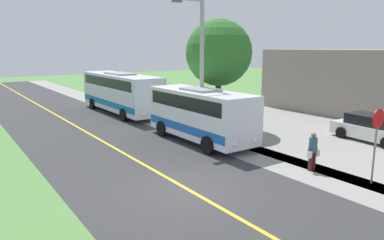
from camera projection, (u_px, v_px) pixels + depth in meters
The scene contains 11 objects.
ground_plane at pixel (187, 189), 13.20m from camera, with size 120.00×120.00×0.00m, color #548442.
road_surface at pixel (187, 189), 13.19m from camera, with size 8.00×100.00×0.01m, color #333335.
sidewalk at pixel (284, 164), 16.10m from camera, with size 2.40×100.00×0.01m, color gray.
road_centre_line at pixel (187, 189), 13.19m from camera, with size 0.16×100.00×0.00m, color gold.
shuttle_bus_front at pixel (200, 113), 19.66m from camera, with size 2.55×7.29×2.93m.
transit_bus_rear at pixel (120, 91), 28.30m from camera, with size 2.64×10.24×3.17m.
pedestrian_with_bags at pixel (313, 150), 15.09m from camera, with size 0.72×0.34×1.63m.
stop_sign at pixel (377, 133), 13.37m from camera, with size 0.76×0.07×2.88m.
street_light_pole at pixel (200, 63), 19.88m from camera, with size 1.97×0.24×7.70m.
parked_car_near at pixel (373, 129), 19.89m from camera, with size 2.30×4.54×1.45m.
tree_curbside at pixel (219, 53), 22.41m from camera, with size 4.12×4.12×6.83m.
Camera 1 is at (6.93, 10.34, 5.07)m, focal length 33.85 mm.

